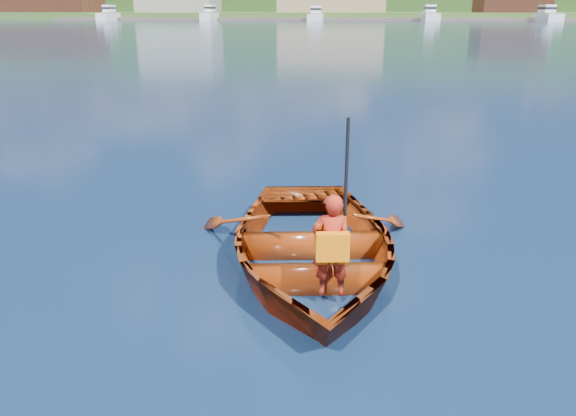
# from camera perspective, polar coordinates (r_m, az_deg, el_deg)

# --- Properties ---
(ground) EXTENTS (600.00, 600.00, 0.00)m
(ground) POSITION_cam_1_polar(r_m,az_deg,el_deg) (7.58, 5.14, -3.62)
(ground) COLOR #10253D
(ground) RESTS_ON ground
(rowboat) EXTENTS (3.47, 4.50, 0.86)m
(rowboat) POSITION_cam_1_polar(r_m,az_deg,el_deg) (6.80, 2.33, -3.79)
(rowboat) COLOR maroon
(rowboat) RESTS_ON ground
(child_paddler) EXTENTS (0.44, 0.38, 1.87)m
(child_paddler) POSITION_cam_1_polar(r_m,az_deg,el_deg) (5.84, 4.45, -3.76)
(child_paddler) COLOR #B32715
(child_paddler) RESTS_ON ground
(dock) EXTENTS (160.02, 4.93, 0.80)m
(dock) POSITION_cam_1_polar(r_m,az_deg,el_deg) (154.99, 6.36, 18.52)
(dock) COLOR brown
(dock) RESTS_ON ground
(marina_yachts) EXTENTS (146.32, 13.24, 4.25)m
(marina_yachts) POSITION_cam_1_polar(r_m,az_deg,el_deg) (150.71, 10.72, 18.66)
(marina_yachts) COLOR white
(marina_yachts) RESTS_ON ground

